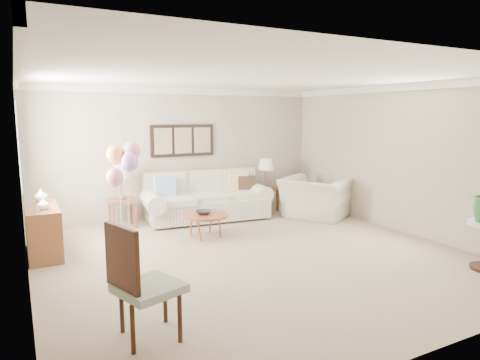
{
  "coord_description": "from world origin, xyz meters",
  "views": [
    {
      "loc": [
        -3.03,
        -5.32,
        2.08
      ],
      "look_at": [
        0.08,
        0.6,
        1.05
      ],
      "focal_mm": 32.0,
      "sensor_mm": 36.0,
      "label": 1
    }
  ],
  "objects_px": {
    "coffee_table": "(205,216)",
    "armchair": "(315,198)",
    "accent_chair": "(140,280)",
    "sofa": "(207,201)",
    "balloon_cluster": "(123,162)"
  },
  "relations": [
    {
      "from": "coffee_table",
      "to": "armchair",
      "type": "distance_m",
      "value": 2.56
    },
    {
      "from": "coffee_table",
      "to": "armchair",
      "type": "height_order",
      "value": "armchair"
    },
    {
      "from": "coffee_table",
      "to": "balloon_cluster",
      "type": "height_order",
      "value": "balloon_cluster"
    },
    {
      "from": "armchair",
      "to": "accent_chair",
      "type": "height_order",
      "value": "accent_chair"
    },
    {
      "from": "sofa",
      "to": "accent_chair",
      "type": "height_order",
      "value": "accent_chair"
    },
    {
      "from": "sofa",
      "to": "armchair",
      "type": "bearing_deg",
      "value": -22.96
    },
    {
      "from": "accent_chair",
      "to": "balloon_cluster",
      "type": "bearing_deg",
      "value": 80.05
    },
    {
      "from": "sofa",
      "to": "coffee_table",
      "type": "distance_m",
      "value": 1.26
    },
    {
      "from": "coffee_table",
      "to": "accent_chair",
      "type": "xyz_separation_m",
      "value": [
        -1.85,
        -2.84,
        0.2
      ]
    },
    {
      "from": "coffee_table",
      "to": "armchair",
      "type": "relative_size",
      "value": 0.64
    },
    {
      "from": "armchair",
      "to": "accent_chair",
      "type": "distance_m",
      "value": 5.4
    },
    {
      "from": "sofa",
      "to": "balloon_cluster",
      "type": "distance_m",
      "value": 2.53
    },
    {
      "from": "coffee_table",
      "to": "accent_chair",
      "type": "distance_m",
      "value": 3.4
    },
    {
      "from": "coffee_table",
      "to": "balloon_cluster",
      "type": "bearing_deg",
      "value": -172.79
    },
    {
      "from": "coffee_table",
      "to": "accent_chair",
      "type": "height_order",
      "value": "accent_chair"
    }
  ]
}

